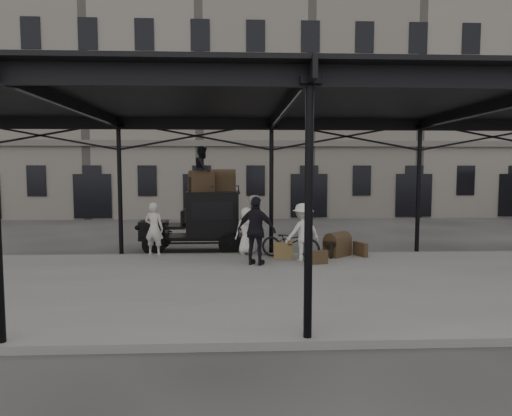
{
  "coord_description": "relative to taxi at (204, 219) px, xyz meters",
  "views": [
    {
      "loc": [
        -1.19,
        -13.17,
        2.94
      ],
      "look_at": [
        -0.53,
        1.6,
        1.7
      ],
      "focal_mm": 32.0,
      "sensor_mm": 36.0,
      "label": 1
    }
  ],
  "objects": [
    {
      "name": "ground",
      "position": [
        2.31,
        -3.05,
        -1.2
      ],
      "size": [
        120.0,
        120.0,
        0.0
      ],
      "primitive_type": "plane",
      "color": "#383533",
      "rests_on": "ground"
    },
    {
      "name": "platform",
      "position": [
        2.31,
        -5.05,
        -1.13
      ],
      "size": [
        28.0,
        8.0,
        0.15
      ],
      "primitive_type": "cube",
      "color": "slate",
      "rests_on": "ground"
    },
    {
      "name": "canopy",
      "position": [
        2.31,
        -4.77,
        3.39
      ],
      "size": [
        22.5,
        9.0,
        4.74
      ],
      "color": "black",
      "rests_on": "ground"
    },
    {
      "name": "building_frontage",
      "position": [
        2.31,
        14.95,
        5.8
      ],
      "size": [
        64.0,
        8.0,
        14.0
      ],
      "primitive_type": "cube",
      "color": "slate",
      "rests_on": "ground"
    },
    {
      "name": "taxi",
      "position": [
        0.0,
        0.0,
        0.0
      ],
      "size": [
        3.65,
        1.55,
        2.18
      ],
      "color": "black",
      "rests_on": "ground"
    },
    {
      "name": "porter_left",
      "position": [
        -1.56,
        -1.25,
        -0.19
      ],
      "size": [
        0.71,
        0.55,
        1.73
      ],
      "primitive_type": "imported",
      "rotation": [
        0.0,
        0.0,
        2.9
      ],
      "color": "beige",
      "rests_on": "platform"
    },
    {
      "name": "porter_midleft",
      "position": [
        1.69,
        -1.28,
        -0.07
      ],
      "size": [
        1.0,
        0.81,
        1.96
      ],
      "primitive_type": "imported",
      "rotation": [
        0.0,
        0.0,
        3.21
      ],
      "color": "beige",
      "rests_on": "platform"
    },
    {
      "name": "porter_centre",
      "position": [
        1.48,
        -1.25,
        -0.27
      ],
      "size": [
        0.87,
        0.7,
        1.56
      ],
      "primitive_type": "imported",
      "rotation": [
        0.0,
        0.0,
        3.45
      ],
      "color": "silver",
      "rests_on": "platform"
    },
    {
      "name": "porter_official",
      "position": [
        1.72,
        -2.98,
        -0.05
      ],
      "size": [
        1.28,
        0.91,
        2.02
      ],
      "primitive_type": "imported",
      "rotation": [
        0.0,
        0.0,
        2.74
      ],
      "color": "black",
      "rests_on": "platform"
    },
    {
      "name": "porter_right",
      "position": [
        3.17,
        -2.48,
        -0.17
      ],
      "size": [
        1.31,
        1.04,
        1.78
      ],
      "primitive_type": "imported",
      "rotation": [
        0.0,
        0.0,
        3.53
      ],
      "color": "silver",
      "rests_on": "platform"
    },
    {
      "name": "bicycle",
      "position": [
        2.85,
        -1.98,
        -0.55
      ],
      "size": [
        2.03,
        1.4,
        1.01
      ],
      "primitive_type": "imported",
      "rotation": [
        0.0,
        0.0,
        1.15
      ],
      "color": "black",
      "rests_on": "platform"
    },
    {
      "name": "porter_roof",
      "position": [
        -0.03,
        -0.1,
        1.77
      ],
      "size": [
        0.77,
        0.89,
        1.59
      ],
      "primitive_type": "imported",
      "rotation": [
        0.0,
        0.0,
        1.33
      ],
      "color": "black",
      "rests_on": "taxi"
    },
    {
      "name": "steamer_trunk_roof_near",
      "position": [
        -0.08,
        -0.25,
        1.28
      ],
      "size": [
        0.96,
        0.76,
        0.61
      ],
      "primitive_type": null,
      "rotation": [
        0.0,
        0.0,
        0.34
      ],
      "color": "#422E1F",
      "rests_on": "taxi"
    },
    {
      "name": "steamer_trunk_roof_far",
      "position": [
        0.67,
        0.2,
        1.3
      ],
      "size": [
        0.9,
        0.56,
        0.65
      ],
      "primitive_type": null,
      "rotation": [
        0.0,
        0.0,
        0.02
      ],
      "color": "#422E1F",
      "rests_on": "taxi"
    },
    {
      "name": "steamer_trunk_platform",
      "position": [
        4.42,
        -1.71,
        -0.73
      ],
      "size": [
        1.01,
        0.99,
        0.65
      ],
      "primitive_type": null,
      "rotation": [
        0.0,
        0.0,
        0.74
      ],
      "color": "#422E1F",
      "rests_on": "platform"
    },
    {
      "name": "wicker_hamper",
      "position": [
        2.62,
        -1.95,
        -0.8
      ],
      "size": [
        0.64,
        0.5,
        0.5
      ],
      "primitive_type": "cube",
      "rotation": [
        0.0,
        0.0,
        -0.08
      ],
      "color": "olive",
      "rests_on": "platform"
    },
    {
      "name": "suitcase_upright",
      "position": [
        5.16,
        -1.77,
        -0.83
      ],
      "size": [
        0.37,
        0.61,
        0.45
      ],
      "primitive_type": "cube",
      "rotation": [
        0.0,
        0.0,
        0.41
      ],
      "color": "#422E1F",
      "rests_on": "platform"
    },
    {
      "name": "suitcase_flat",
      "position": [
        3.55,
        -2.98,
        -0.85
      ],
      "size": [
        0.62,
        0.28,
        0.4
      ],
      "primitive_type": "cube",
      "rotation": [
        0.0,
        0.0,
        0.23
      ],
      "color": "#422E1F",
      "rests_on": "platform"
    }
  ]
}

